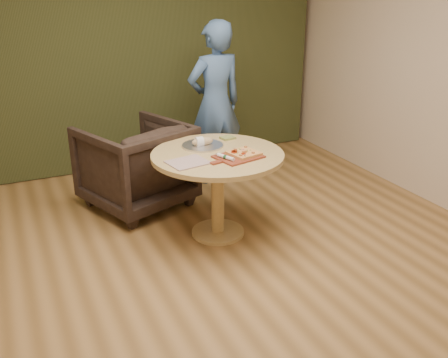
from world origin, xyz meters
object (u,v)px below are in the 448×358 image
flatbread_pizza (244,153)px  person_standing (215,104)px  bread_roll (202,142)px  armchair (136,161)px  pedestal_table (218,169)px  serving_tray (203,145)px  cutlery_roll (226,157)px  pizza_paddle (237,157)px

flatbread_pizza → person_standing: person_standing is taller
bread_roll → armchair: size_ratio=0.21×
pedestal_table → serving_tray: serving_tray is taller
armchair → serving_tray: bearing=102.0°
cutlery_roll → serving_tray: bearing=72.4°
pizza_paddle → flatbread_pizza: flatbread_pizza is taller
pizza_paddle → bread_roll: bread_roll is taller
pedestal_table → serving_tray: (-0.04, 0.21, 0.15)m
serving_tray → cutlery_roll: bearing=-86.3°
flatbread_pizza → bread_roll: (-0.21, 0.38, 0.02)m
cutlery_roll → armchair: 1.21m
bread_roll → armchair: (-0.42, 0.66, -0.34)m
serving_tray → bread_roll: size_ratio=1.84×
pizza_paddle → serving_tray: (-0.14, 0.39, -0.00)m
pizza_paddle → bread_roll: size_ratio=2.44×
pizza_paddle → cutlery_roll: (-0.11, -0.02, 0.02)m
flatbread_pizza → person_standing: bearing=75.6°
serving_tray → bread_roll: (-0.01, 0.00, 0.04)m
pedestal_table → pizza_paddle: pizza_paddle is taller
pedestal_table → pizza_paddle: (0.10, -0.18, 0.15)m
person_standing → armchair: bearing=11.9°
cutlery_roll → pedestal_table: bearing=63.6°
pedestal_table → flatbread_pizza: 0.28m
bread_roll → person_standing: bearing=60.0°
cutlery_roll → person_standing: person_standing is taller
flatbread_pizza → serving_tray: 0.43m
bread_roll → armchair: bearing=122.1°
person_standing → flatbread_pizza: bearing=70.6°
bread_roll → person_standing: size_ratio=0.11×
pedestal_table → serving_tray: size_ratio=3.10×
cutlery_roll → serving_tray: size_ratio=0.54×
person_standing → serving_tray: bearing=55.4°
flatbread_pizza → bread_roll: 0.43m
flatbread_pizza → cutlery_roll: flatbread_pizza is taller
flatbread_pizza → cutlery_roll: size_ratio=1.36×
cutlery_roll → serving_tray: 0.41m
pedestal_table → flatbread_pizza: (0.16, -0.16, 0.17)m
cutlery_roll → person_standing: 1.46m
pizza_paddle → bread_roll: bearing=98.0°
pizza_paddle → person_standing: bearing=60.5°
serving_tray → armchair: (-0.42, 0.66, -0.30)m
bread_roll → armchair: 0.85m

